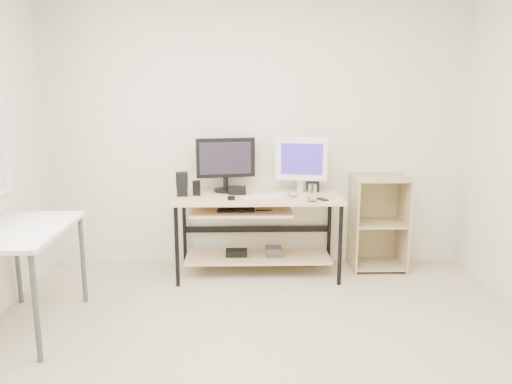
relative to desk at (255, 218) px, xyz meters
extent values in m
cube|color=#C5B597|center=(0.03, -1.66, -0.54)|extent=(4.00, 4.00, 0.01)
cube|color=#EDE5CE|center=(0.03, 0.34, 0.76)|extent=(4.00, 0.01, 2.60)
cube|color=#EDE5CE|center=(0.03, -3.66, 0.76)|extent=(4.00, 0.01, 2.60)
cube|color=beige|center=(0.03, -0.01, 0.20)|extent=(1.50, 0.65, 0.03)
cube|color=beige|center=(-0.12, -0.06, 0.08)|extent=(0.90, 0.49, 0.02)
cube|color=beige|center=(0.03, 0.04, -0.39)|extent=(1.35, 0.46, 0.02)
cube|color=black|center=(-0.17, -0.06, 0.10)|extent=(0.33, 0.22, 0.01)
cylinder|color=black|center=(0.08, -0.11, 0.10)|extent=(0.14, 0.01, 0.01)
cube|color=#434346|center=(0.18, 0.04, -0.34)|extent=(0.15, 0.15, 0.08)
cube|color=black|center=(-0.17, 0.04, -0.35)|extent=(0.20, 0.12, 0.06)
cylinder|color=black|center=(-0.68, -0.29, -0.18)|extent=(0.04, 0.04, 0.72)
cylinder|color=black|center=(-0.68, 0.28, -0.18)|extent=(0.04, 0.04, 0.72)
cylinder|color=black|center=(0.74, -0.29, -0.18)|extent=(0.04, 0.04, 0.72)
cylinder|color=black|center=(0.74, 0.28, -0.18)|extent=(0.04, 0.04, 0.72)
cube|color=white|center=(-1.65, -1.06, 0.20)|extent=(0.60, 1.00, 0.03)
cylinder|color=#434346|center=(-1.91, -0.60, -0.18)|extent=(0.04, 0.04, 0.72)
cylinder|color=#434346|center=(-1.39, -1.52, -0.18)|extent=(0.04, 0.04, 0.72)
cylinder|color=#434346|center=(-1.39, -0.60, -0.18)|extent=(0.04, 0.04, 0.72)
cube|color=tan|center=(0.94, 0.12, -0.09)|extent=(0.02, 0.40, 0.90)
cube|color=tan|center=(1.42, 0.12, -0.09)|extent=(0.02, 0.40, 0.90)
cube|color=tan|center=(1.18, 0.31, -0.09)|extent=(0.50, 0.02, 0.90)
cube|color=tan|center=(1.18, 0.12, -0.50)|extent=(0.46, 0.38, 0.02)
cube|color=tan|center=(1.18, 0.12, -0.09)|extent=(0.46, 0.38, 0.02)
cube|color=tan|center=(1.18, 0.12, 0.34)|extent=(0.46, 0.38, 0.02)
cylinder|color=black|center=(-0.27, 0.19, 0.22)|extent=(0.23, 0.23, 0.02)
cylinder|color=black|center=(-0.27, 0.19, 0.29)|extent=(0.05, 0.05, 0.11)
cube|color=black|center=(-0.27, 0.19, 0.53)|extent=(0.55, 0.16, 0.37)
cube|color=black|center=(-0.27, 0.16, 0.53)|extent=(0.46, 0.09, 0.29)
cube|color=silver|center=(0.43, 0.16, 0.22)|extent=(0.17, 0.15, 0.01)
cylinder|color=silver|center=(0.43, 0.16, 0.27)|extent=(0.04, 0.04, 0.10)
cube|color=white|center=(0.43, 0.16, 0.53)|extent=(0.48, 0.14, 0.41)
cube|color=#38239A|center=(0.43, 0.13, 0.53)|extent=(0.40, 0.09, 0.32)
cube|color=white|center=(0.09, -0.05, 0.22)|extent=(0.41, 0.24, 0.01)
ellipsoid|color=#B0B0B5|center=(0.34, -0.03, 0.23)|extent=(0.08, 0.12, 0.04)
cube|color=black|center=(-0.16, 0.04, 0.25)|extent=(0.16, 0.07, 0.08)
cube|color=black|center=(-0.66, 0.00, 0.25)|extent=(0.11, 0.11, 0.09)
cube|color=black|center=(-0.66, 0.00, 0.36)|extent=(0.12, 0.12, 0.13)
cube|color=black|center=(0.55, 0.15, 0.27)|extent=(0.12, 0.12, 0.11)
cube|color=black|center=(-0.53, 0.01, 0.28)|extent=(0.07, 0.04, 0.14)
cylinder|color=black|center=(-0.21, -0.18, 0.23)|extent=(0.09, 0.09, 0.03)
cube|color=black|center=(0.59, -0.20, 0.22)|extent=(0.10, 0.13, 0.01)
cylinder|color=tan|center=(0.48, -0.27, 0.21)|extent=(0.11, 0.11, 0.01)
cylinder|color=white|center=(0.48, -0.27, 0.29)|extent=(0.09, 0.09, 0.15)
camera|label=1|loc=(-0.10, -4.43, 1.15)|focal=35.00mm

